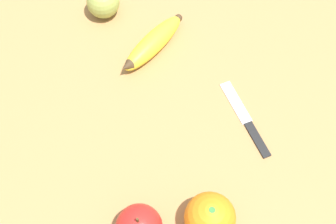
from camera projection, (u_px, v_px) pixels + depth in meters
The scene contains 5 objects.
ground_plane at pixel (148, 91), 0.94m from camera, with size 3.00×3.00×0.00m, color #A87A47.
banana at pixel (153, 43), 0.98m from camera, with size 0.19×0.06×0.04m.
orange at pixel (210, 218), 0.77m from camera, with size 0.09×0.09×0.09m.
pear at pixel (103, 0), 1.01m from camera, with size 0.07×0.07×0.09m.
paring_knife at pixel (247, 121), 0.91m from camera, with size 0.12×0.16×0.01m.
Camera 1 is at (0.40, 0.30, 0.80)m, focal length 50.00 mm.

